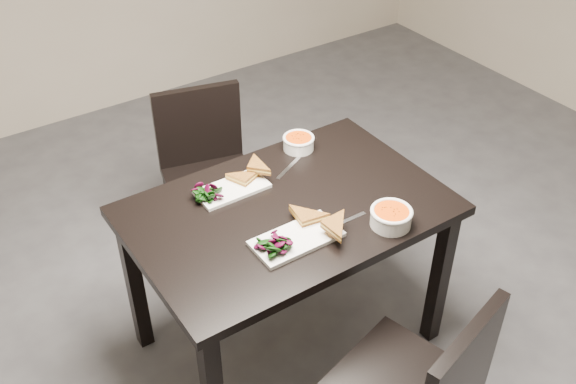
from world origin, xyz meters
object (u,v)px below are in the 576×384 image
object	(u,v)px
plate_near	(297,239)
soup_bowl_near	(391,216)
table	(288,226)
chair_far	(207,165)
soup_bowl_far	(299,142)
plate_far	(232,189)

from	to	relation	value
plate_near	soup_bowl_near	size ratio (longest dim) A/B	2.07
table	chair_far	world-z (taller)	chair_far
soup_bowl_near	soup_bowl_far	distance (m)	0.61
table	plate_near	size ratio (longest dim) A/B	3.69
plate_near	soup_bowl_far	distance (m)	0.60
chair_far	soup_bowl_far	size ratio (longest dim) A/B	6.22
chair_far	plate_near	distance (m)	1.00
chair_far	plate_far	size ratio (longest dim) A/B	2.99
table	plate_far	bearing A→B (deg)	120.98
chair_far	soup_bowl_far	world-z (taller)	chair_far
plate_near	soup_bowl_far	world-z (taller)	soup_bowl_far
table	soup_bowl_far	size ratio (longest dim) A/B	8.78
chair_far	table	bearing A→B (deg)	-79.00
soup_bowl_near	soup_bowl_far	size ratio (longest dim) A/B	1.15
plate_near	soup_bowl_near	world-z (taller)	soup_bowl_near
chair_far	plate_near	size ratio (longest dim) A/B	2.62
plate_near	soup_bowl_far	size ratio (longest dim) A/B	2.38
chair_far	plate_near	xyz separation A→B (m)	(-0.12, -0.95, 0.27)
soup_bowl_far	plate_near	bearing A→B (deg)	-125.23
plate_near	plate_far	size ratio (longest dim) A/B	1.14
table	soup_bowl_far	distance (m)	0.43
plate_near	soup_bowl_near	distance (m)	0.36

